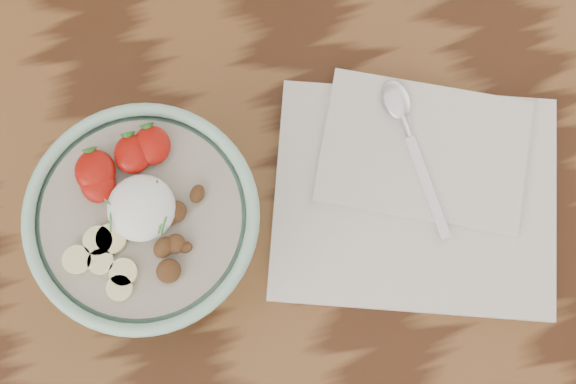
# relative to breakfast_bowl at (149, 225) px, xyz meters

# --- Properties ---
(table) EXTENTS (1.60, 0.90, 0.75)m
(table) POSITION_rel_breakfast_bowl_xyz_m (-0.02, -0.08, -0.17)
(table) COLOR #391D0E
(table) RESTS_ON ground
(breakfast_bowl) EXTENTS (0.21, 0.21, 0.14)m
(breakfast_bowl) POSITION_rel_breakfast_bowl_xyz_m (0.00, 0.00, 0.00)
(breakfast_bowl) COLOR #95C9B0
(breakfast_bowl) RESTS_ON table
(napkin) EXTENTS (0.35, 0.31, 0.02)m
(napkin) POSITION_rel_breakfast_bowl_xyz_m (0.27, -0.02, -0.06)
(napkin) COLOR silver
(napkin) RESTS_ON table
(spoon) EXTENTS (0.03, 0.18, 0.01)m
(spoon) POSITION_rel_breakfast_bowl_xyz_m (0.27, 0.05, -0.05)
(spoon) COLOR silver
(spoon) RESTS_ON napkin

